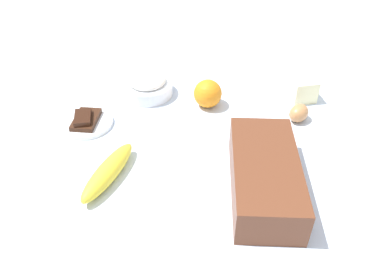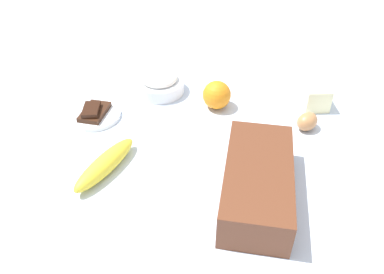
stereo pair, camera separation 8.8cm
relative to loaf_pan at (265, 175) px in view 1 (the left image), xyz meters
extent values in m
cube|color=silver|center=(-0.11, -0.15, -0.05)|extent=(2.40, 2.40, 0.02)
cube|color=brown|center=(0.00, 0.00, 0.00)|extent=(0.28, 0.14, 0.08)
cube|color=black|center=(0.00, 0.00, 0.00)|extent=(0.27, 0.12, 0.07)
cylinder|color=white|center=(-0.35, -0.29, -0.02)|extent=(0.14, 0.14, 0.04)
torus|color=white|center=(-0.35, -0.29, -0.01)|extent=(0.14, 0.14, 0.01)
ellipsoid|color=white|center=(-0.35, -0.29, 0.00)|extent=(0.10, 0.10, 0.04)
ellipsoid|color=yellow|center=(-0.01, -0.32, -0.02)|extent=(0.19, 0.10, 0.04)
sphere|color=orange|center=(-0.30, -0.12, 0.00)|extent=(0.07, 0.07, 0.07)
cube|color=#F4EDB2|center=(-0.36, 0.13, -0.01)|extent=(0.10, 0.08, 0.06)
ellipsoid|color=#BA7E4C|center=(-0.25, 0.11, -0.02)|extent=(0.07, 0.07, 0.04)
cylinder|color=white|center=(-0.20, -0.42, -0.04)|extent=(0.13, 0.13, 0.01)
cube|color=#381E11|center=(-0.20, -0.42, -0.03)|extent=(0.09, 0.06, 0.01)
cube|color=black|center=(-0.19, -0.43, -0.01)|extent=(0.07, 0.05, 0.01)
camera|label=1|loc=(0.57, -0.11, 0.55)|focal=36.56mm
camera|label=2|loc=(0.56, -0.02, 0.55)|focal=36.56mm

